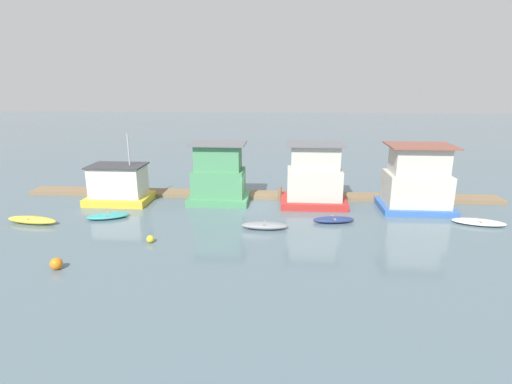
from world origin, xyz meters
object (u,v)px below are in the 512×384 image
buoy_yellow (150,239)px  dinghy_navy (334,220)px  dinghy_teal (108,216)px  dinghy_yellow (32,220)px  buoy_orange (56,264)px  houseboat_blue (417,181)px  dinghy_grey (265,226)px  houseboat_yellow (119,185)px  houseboat_red (314,178)px  dinghy_white (479,222)px  houseboat_green (219,177)px  mooring_post_far_right (219,190)px  mooring_post_far_left (145,191)px  mooring_post_centre (280,194)px

buoy_yellow → dinghy_navy: bearing=21.0°
dinghy_teal → buoy_yellow: size_ratio=6.86×
dinghy_teal → dinghy_navy: (17.10, 0.30, 0.03)m
dinghy_yellow → dinghy_teal: bearing=17.2°
buoy_yellow → buoy_orange: size_ratio=0.72×
houseboat_blue → dinghy_grey: houseboat_blue is taller
houseboat_yellow → dinghy_teal: bearing=-80.0°
houseboat_red → buoy_orange: 20.09m
houseboat_red → dinghy_grey: size_ratio=1.66×
buoy_yellow → dinghy_white: bearing=12.5°
houseboat_red → houseboat_green: bearing=178.8°
dinghy_yellow → mooring_post_far_right: mooring_post_far_right is taller
houseboat_yellow → buoy_yellow: bearing=-57.1°
dinghy_yellow → dinghy_grey: size_ratio=1.23×
houseboat_yellow → mooring_post_far_left: bearing=37.9°
houseboat_green → dinghy_teal: 9.40m
dinghy_yellow → buoy_yellow: (9.84, -2.87, -0.02)m
houseboat_yellow → dinghy_white: size_ratio=1.54×
dinghy_teal → buoy_orange: 8.57m
houseboat_blue → buoy_orange: size_ratio=8.30×
dinghy_grey → buoy_orange: size_ratio=4.87×
houseboat_green → dinghy_yellow: (-12.84, -6.37, -1.99)m
houseboat_yellow → houseboat_green: houseboat_yellow is taller
houseboat_blue → mooring_post_far_left: (-22.97, 1.55, -1.67)m
houseboat_blue → mooring_post_far_right: houseboat_blue is taller
houseboat_blue → dinghy_yellow: 29.64m
dinghy_grey → buoy_yellow: 7.87m
dinghy_grey → dinghy_yellow: bearing=-179.5°
dinghy_navy → mooring_post_centre: (-4.05, 5.21, 0.43)m
dinghy_white → buoy_orange: 28.32m
houseboat_yellow → dinghy_yellow: houseboat_yellow is taller
houseboat_yellow → mooring_post_far_left: 2.39m
dinghy_yellow → houseboat_blue: bearing=10.7°
houseboat_red → mooring_post_far_right: bearing=174.1°
dinghy_navy → houseboat_yellow: bearing=167.9°
dinghy_yellow → mooring_post_far_left: mooring_post_far_left is taller
houseboat_red → houseboat_blue: (8.12, -0.70, 0.07)m
mooring_post_centre → dinghy_teal: bearing=-157.1°
dinghy_grey → buoy_orange: (-11.23, -7.12, 0.09)m
houseboat_red → mooring_post_far_right: (-8.22, 0.86, -1.41)m
mooring_post_centre → buoy_yellow: bearing=-129.7°
houseboat_green → buoy_yellow: bearing=-108.0°
houseboat_green → mooring_post_far_right: houseboat_green is taller
dinghy_navy → mooring_post_far_left: 16.89m
houseboat_red → dinghy_grey: 7.44m
houseboat_red → houseboat_blue: bearing=-4.9°
dinghy_yellow → mooring_post_far_left: bearing=49.3°
houseboat_green → houseboat_blue: 16.22m
mooring_post_far_right → houseboat_red: bearing=-5.9°
houseboat_yellow → houseboat_red: (16.62, 0.52, 0.77)m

